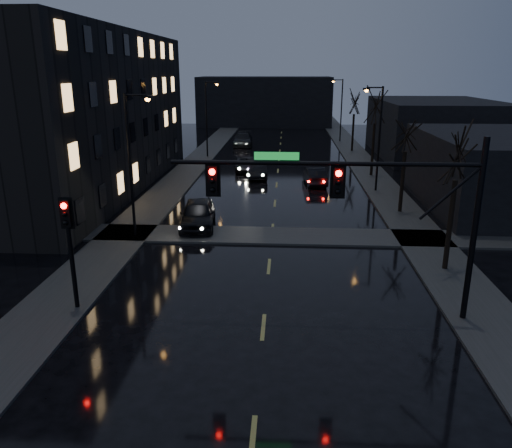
# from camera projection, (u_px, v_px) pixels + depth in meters

# --- Properties ---
(sidewalk_left) EXTENTS (3.00, 140.00, 0.12)m
(sidewalk_left) POSITION_uv_depth(u_px,v_px,m) (183.00, 175.00, 44.80)
(sidewalk_left) COLOR #2D2D2B
(sidewalk_left) RESTS_ON ground
(sidewalk_right) EXTENTS (3.00, 140.00, 0.12)m
(sidewalk_right) POSITION_uv_depth(u_px,v_px,m) (374.00, 178.00, 43.82)
(sidewalk_right) COLOR #2D2D2B
(sidewalk_right) RESTS_ON ground
(sidewalk_cross) EXTENTS (40.00, 3.00, 0.12)m
(sidewalk_cross) POSITION_uv_depth(u_px,v_px,m) (272.00, 236.00, 28.59)
(sidewalk_cross) COLOR #2D2D2B
(sidewalk_cross) RESTS_ON ground
(apartment_block) EXTENTS (12.00, 30.00, 12.00)m
(apartment_block) POSITION_uv_depth(u_px,v_px,m) (65.00, 112.00, 38.73)
(apartment_block) COLOR black
(apartment_block) RESTS_ON ground
(commercial_right_near) EXTENTS (10.00, 14.00, 5.00)m
(commercial_right_near) POSITION_uv_depth(u_px,v_px,m) (502.00, 171.00, 34.12)
(commercial_right_near) COLOR black
(commercial_right_near) RESTS_ON ground
(commercial_right_far) EXTENTS (12.00, 18.00, 6.00)m
(commercial_right_far) POSITION_uv_depth(u_px,v_px,m) (434.00, 128.00, 54.85)
(commercial_right_far) COLOR black
(commercial_right_far) RESTS_ON ground
(far_block) EXTENTS (22.00, 10.00, 8.00)m
(far_block) POSITION_uv_depth(u_px,v_px,m) (265.00, 101.00, 84.30)
(far_block) COLOR black
(far_block) RESTS_ON ground
(signal_mast) EXTENTS (11.11, 0.41, 7.00)m
(signal_mast) POSITION_uv_depth(u_px,v_px,m) (372.00, 195.00, 17.88)
(signal_mast) COLOR black
(signal_mast) RESTS_ON ground
(signal_pole_left) EXTENTS (0.35, 0.41, 4.53)m
(signal_pole_left) POSITION_uv_depth(u_px,v_px,m) (69.00, 238.00, 19.08)
(signal_pole_left) COLOR black
(signal_pole_left) RESTS_ON ground
(tree_near) EXTENTS (3.52, 3.52, 8.08)m
(tree_near) POSITION_uv_depth(u_px,v_px,m) (460.00, 140.00, 21.99)
(tree_near) COLOR black
(tree_near) RESTS_ON ground
(tree_mid_a) EXTENTS (3.30, 3.30, 7.58)m
(tree_mid_a) POSITION_uv_depth(u_px,v_px,m) (407.00, 125.00, 31.63)
(tree_mid_a) COLOR black
(tree_mid_a) RESTS_ON ground
(tree_mid_b) EXTENTS (3.74, 3.74, 8.59)m
(tree_mid_b) POSITION_uv_depth(u_px,v_px,m) (376.00, 101.00, 42.84)
(tree_mid_b) COLOR black
(tree_mid_b) RESTS_ON ground
(tree_far) EXTENTS (3.43, 3.43, 7.88)m
(tree_far) POSITION_uv_depth(u_px,v_px,m) (355.00, 98.00, 56.35)
(tree_far) COLOR black
(tree_far) RESTS_ON ground
(streetlight_l_near) EXTENTS (1.53, 0.28, 8.00)m
(streetlight_l_near) POSITION_uv_depth(u_px,v_px,m) (133.00, 154.00, 27.15)
(streetlight_l_near) COLOR black
(streetlight_l_near) RESTS_ON ground
(streetlight_l_far) EXTENTS (1.53, 0.28, 8.00)m
(streetlight_l_far) POSITION_uv_depth(u_px,v_px,m) (208.00, 113.00, 52.88)
(streetlight_l_far) COLOR black
(streetlight_l_far) RESTS_ON ground
(streetlight_r_mid) EXTENTS (1.53, 0.28, 8.00)m
(streetlight_r_mid) POSITION_uv_depth(u_px,v_px,m) (377.00, 130.00, 37.71)
(streetlight_r_mid) COLOR black
(streetlight_r_mid) RESTS_ON ground
(streetlight_r_far) EXTENTS (1.53, 0.28, 8.00)m
(streetlight_r_far) POSITION_uv_depth(u_px,v_px,m) (340.00, 105.00, 64.40)
(streetlight_r_far) COLOR black
(streetlight_r_far) RESTS_ON ground
(oncoming_car_a) EXTENTS (2.48, 5.15, 1.70)m
(oncoming_car_a) POSITION_uv_depth(u_px,v_px,m) (198.00, 214.00, 30.06)
(oncoming_car_a) COLOR black
(oncoming_car_a) RESTS_ON ground
(oncoming_car_b) EXTENTS (2.07, 4.84, 1.55)m
(oncoming_car_b) POSITION_uv_depth(u_px,v_px,m) (257.00, 169.00, 44.19)
(oncoming_car_b) COLOR black
(oncoming_car_b) RESTS_ON ground
(oncoming_car_c) EXTENTS (2.36, 4.79, 1.31)m
(oncoming_car_c) POSITION_uv_depth(u_px,v_px,m) (248.00, 164.00, 46.84)
(oncoming_car_c) COLOR black
(oncoming_car_c) RESTS_ON ground
(oncoming_car_d) EXTENTS (2.54, 5.75, 1.64)m
(oncoming_car_d) POSITION_uv_depth(u_px,v_px,m) (243.00, 139.00, 62.26)
(oncoming_car_d) COLOR black
(oncoming_car_d) RESTS_ON ground
(lead_car) EXTENTS (1.99, 4.53, 1.45)m
(lead_car) POSITION_uv_depth(u_px,v_px,m) (315.00, 176.00, 41.44)
(lead_car) COLOR black
(lead_car) RESTS_ON ground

